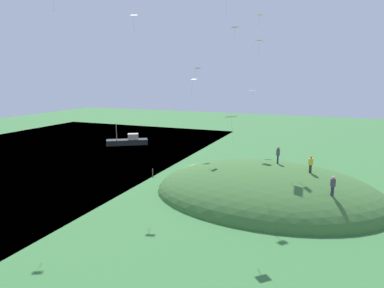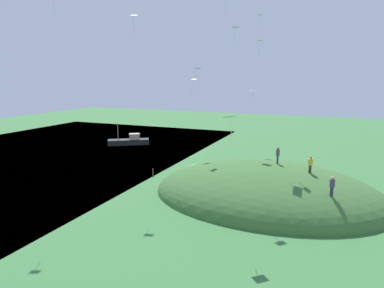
# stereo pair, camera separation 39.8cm
# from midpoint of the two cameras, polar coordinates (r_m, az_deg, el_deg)

# --- Properties ---
(ground_plane) EXTENTS (160.00, 160.00, 0.00)m
(ground_plane) POSITION_cam_midpoint_polar(r_m,az_deg,el_deg) (41.56, 0.23, -6.47)
(ground_plane) COLOR #397039
(lake_water) EXTENTS (47.54, 80.00, 0.40)m
(lake_water) POSITION_cam_midpoint_polar(r_m,az_deg,el_deg) (59.07, -27.65, -2.63)
(lake_water) COLOR #415781
(lake_water) RESTS_ON ground_plane
(grass_hill) EXTENTS (24.46, 17.46, 7.22)m
(grass_hill) POSITION_cam_midpoint_polar(r_m,az_deg,el_deg) (37.52, 12.07, -8.71)
(grass_hill) COLOR #3A6630
(grass_hill) RESTS_ON ground_plane
(boat_on_lake) EXTENTS (7.51, 5.93, 4.12)m
(boat_on_lake) POSITION_cam_midpoint_polar(r_m,az_deg,el_deg) (65.33, -10.89, 0.47)
(boat_on_lake) COLOR black
(boat_on_lake) RESTS_ON lake_water
(person_on_hilltop) EXTENTS (0.46, 0.46, 1.85)m
(person_on_hilltop) POSITION_cam_midpoint_polar(r_m,az_deg,el_deg) (36.85, 13.99, -1.45)
(person_on_hilltop) COLOR navy
(person_on_hilltop) RESTS_ON grass_hill
(person_with_child) EXTENTS (0.62, 0.62, 1.77)m
(person_with_child) POSITION_cam_midpoint_polar(r_m,az_deg,el_deg) (31.80, 22.31, -6.15)
(person_with_child) COLOR #2D2945
(person_with_child) RESTS_ON grass_hill
(person_watching_kites) EXTENTS (0.53, 0.53, 1.67)m
(person_watching_kites) POSITION_cam_midpoint_polar(r_m,az_deg,el_deg) (35.16, 19.05, -2.94)
(person_watching_kites) COLOR #303124
(person_watching_kites) RESTS_ON grass_hill
(kite_0) EXTENTS (0.78, 0.73, 1.37)m
(kite_0) POSITION_cam_midpoint_polar(r_m,az_deg,el_deg) (41.66, 11.09, 20.39)
(kite_0) COLOR white
(kite_1) EXTENTS (0.82, 1.11, 1.74)m
(kite_1) POSITION_cam_midpoint_polar(r_m,az_deg,el_deg) (38.95, 10.95, 16.62)
(kite_1) COLOR silver
(kite_2) EXTENTS (1.16, 1.01, 2.21)m
(kite_2) POSITION_cam_midpoint_polar(r_m,az_deg,el_deg) (45.71, 7.04, 18.76)
(kite_2) COLOR white
(kite_3) EXTENTS (1.17, 1.36, 1.18)m
(kite_3) POSITION_cam_midpoint_polar(r_m,az_deg,el_deg) (43.82, 9.86, 8.81)
(kite_3) COLOR white
(kite_4) EXTENTS (0.87, 0.71, 2.06)m
(kite_4) POSITION_cam_midpoint_polar(r_m,az_deg,el_deg) (40.05, -10.05, 20.33)
(kite_4) COLOR silver
(kite_6) EXTENTS (0.90, 0.74, 2.25)m
(kite_6) POSITION_cam_midpoint_polar(r_m,az_deg,el_deg) (43.72, -0.02, 10.57)
(kite_6) COLOR white
(kite_8) EXTENTS (1.08, 1.07, 2.13)m
(kite_8) POSITION_cam_midpoint_polar(r_m,az_deg,el_deg) (26.53, 6.25, 4.30)
(kite_8) COLOR white
(kite_9) EXTENTS (0.80, 0.85, 1.32)m
(kite_9) POSITION_cam_midpoint_polar(r_m,az_deg,el_deg) (41.45, 0.66, 12.52)
(kite_9) COLOR silver
(mooring_post) EXTENTS (0.14, 0.14, 0.98)m
(mooring_post) POSITION_cam_midpoint_polar(r_m,az_deg,el_deg) (44.25, -6.91, -4.79)
(mooring_post) COLOR brown
(mooring_post) RESTS_ON ground_plane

